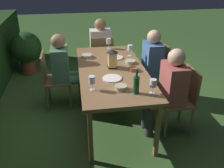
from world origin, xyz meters
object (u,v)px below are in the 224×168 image
at_px(chair_side_left_b, 159,71).
at_px(chair_side_left_a, 181,97).
at_px(chair_head_far, 102,57).
at_px(wine_glass_a, 130,48).
at_px(bowl_salad, 121,87).
at_px(person_in_blue, 148,62).
at_px(bowl_bread, 87,56).
at_px(person_in_rust, 168,88).
at_px(person_in_green, 65,67).
at_px(lantern_centerpiece, 112,57).
at_px(dining_table, 112,73).
at_px(plate_a, 112,78).
at_px(wine_glass_d, 153,84).
at_px(bowl_olives, 130,62).
at_px(plate_b, 116,58).
at_px(green_bottle_on_table, 136,84).
at_px(person_in_cream, 100,45).
at_px(bowl_dip, 133,69).
at_px(wine_glass_b, 92,80).
at_px(chair_side_right_b, 53,77).
at_px(potted_plant_by_hedge, 26,49).
at_px(wine_glass_c, 109,42).

relative_size(chair_side_left_b, chair_side_left_a, 1.00).
bearing_deg(chair_head_far, wine_glass_a, -154.22).
relative_size(chair_side_left_b, bowl_salad, 6.21).
xyz_separation_m(person_in_blue, bowl_bread, (0.07, 0.95, 0.14)).
height_order(person_in_rust, wine_glass_a, person_in_rust).
distance_m(person_in_green, lantern_centerpiece, 0.80).
bearing_deg(lantern_centerpiece, person_in_green, 60.06).
bearing_deg(bowl_salad, dining_table, 0.97).
bearing_deg(plate_a, chair_side_left_a, -98.81).
bearing_deg(chair_side_left_a, chair_side_left_b, 0.00).
distance_m(person_in_green, wine_glass_d, 1.54).
relative_size(person_in_rust, bowl_olives, 7.99).
height_order(plate_b, bowl_olives, bowl_olives).
height_order(chair_side_left_b, green_bottle_on_table, green_bottle_on_table).
bearing_deg(chair_head_far, person_in_green, 140.50).
bearing_deg(plate_b, wine_glass_d, -169.66).
height_order(dining_table, person_in_cream, person_in_cream).
xyz_separation_m(person_in_blue, bowl_dip, (-0.53, 0.37, 0.14)).
bearing_deg(plate_a, dining_table, -8.61).
height_order(dining_table, bowl_dip, bowl_dip).
bearing_deg(chair_head_far, chair_side_left_b, -132.94).
height_order(chair_head_far, wine_glass_b, wine_glass_b).
relative_size(chair_side_right_b, chair_side_left_a, 1.00).
relative_size(bowl_salad, potted_plant_by_hedge, 0.17).
distance_m(person_in_cream, bowl_bread, 0.97).
bearing_deg(wine_glass_a, wine_glass_d, 179.16).
relative_size(bowl_bread, bowl_dip, 1.32).
bearing_deg(bowl_bread, bowl_salad, -163.90).
height_order(person_in_rust, wine_glass_b, person_in_rust).
height_order(dining_table, bowl_olives, bowl_olives).
relative_size(person_in_rust, bowl_dip, 9.38).
distance_m(chair_side_left_b, wine_glass_b, 1.56).
xyz_separation_m(plate_a, plate_b, (0.70, -0.18, 0.00)).
bearing_deg(dining_table, potted_plant_by_hedge, 38.43).
xyz_separation_m(chair_side_left_a, wine_glass_b, (-0.11, 1.15, 0.38)).
height_order(person_in_rust, bowl_dip, person_in_rust).
bearing_deg(person_in_cream, chair_side_left_b, -139.32).
relative_size(person_in_rust, potted_plant_by_hedge, 1.36).
bearing_deg(chair_side_left_a, green_bottle_on_table, 111.54).
xyz_separation_m(person_in_green, wine_glass_c, (0.44, -0.72, 0.23)).
height_order(person_in_rust, bowl_olives, person_in_rust).
distance_m(person_in_rust, wine_glass_d, 0.49).
distance_m(chair_side_left_a, bowl_dip, 0.72).
bearing_deg(dining_table, person_in_rust, -124.10).
distance_m(chair_head_far, wine_glass_a, 0.90).
bearing_deg(person_in_cream, wine_glass_c, -171.51).
bearing_deg(plate_b, green_bottle_on_table, -178.64).
relative_size(person_in_cream, bowl_olives, 7.99).
relative_size(chair_side_left_b, person_in_blue, 0.76).
bearing_deg(lantern_centerpiece, potted_plant_by_hedge, 39.61).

